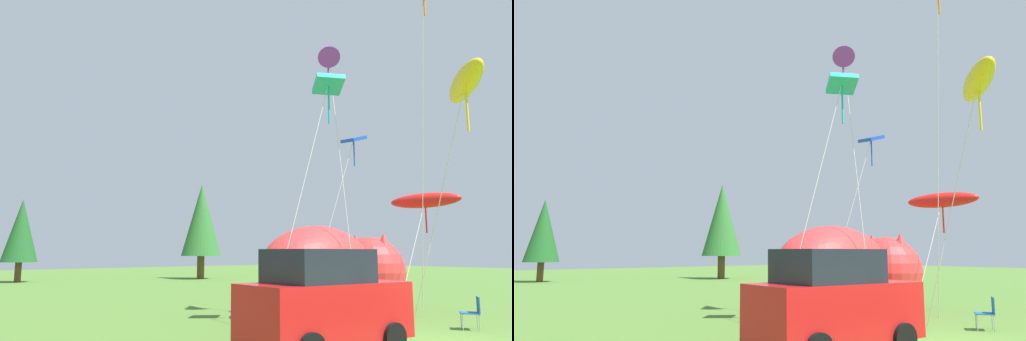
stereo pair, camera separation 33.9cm
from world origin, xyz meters
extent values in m
cube|color=red|center=(-2.84, 1.21, 0.90)|extent=(4.02, 2.13, 1.24)
cube|color=#1E232D|center=(-3.03, 1.23, 1.89)|extent=(2.28, 1.82, 0.74)
cylinder|color=black|center=(-1.56, 1.94, 0.33)|extent=(0.68, 0.31, 0.66)
cylinder|color=black|center=(-1.73, 0.24, 0.33)|extent=(0.68, 0.31, 0.66)
cylinder|color=black|center=(-3.94, 2.19, 0.33)|extent=(0.68, 0.31, 0.66)
cube|color=#1959A5|center=(2.79, 0.74, 0.47)|extent=(0.71, 0.71, 0.03)
cube|color=#1959A5|center=(2.92, 0.54, 0.70)|extent=(0.42, 0.29, 0.46)
cylinder|color=#A5A5AD|center=(2.49, 0.80, 0.23)|extent=(0.02, 0.02, 0.47)
cylinder|color=#A5A5AD|center=(2.85, 1.05, 0.23)|extent=(0.02, 0.02, 0.47)
cylinder|color=#A5A5AD|center=(2.73, 0.44, 0.23)|extent=(0.02, 0.02, 0.47)
cylinder|color=#A5A5AD|center=(3.09, 0.68, 0.23)|extent=(0.02, 0.02, 0.47)
ellipsoid|color=red|center=(1.79, 5.64, 1.55)|extent=(5.45, 3.64, 3.11)
ellipsoid|color=yellow|center=(1.79, 5.64, 0.85)|extent=(3.53, 2.67, 1.40)
sphere|color=red|center=(5.27, 6.01, 1.40)|extent=(2.80, 2.80, 2.80)
cone|color=red|center=(5.27, 6.71, 2.52)|extent=(0.78, 0.78, 0.84)
cone|color=red|center=(5.27, 5.31, 2.52)|extent=(0.78, 0.78, 0.84)
cylinder|color=silver|center=(5.89, 8.47, 3.76)|extent=(2.85, 0.52, 7.53)
cube|color=blue|center=(7.30, 8.22, 7.53)|extent=(1.02, 1.03, 0.46)
cylinder|color=blue|center=(7.30, 8.22, 6.83)|extent=(0.06, 0.06, 1.20)
cylinder|color=silver|center=(5.37, 4.12, 2.12)|extent=(2.68, 0.31, 4.25)
ellipsoid|color=red|center=(6.70, 4.26, 4.24)|extent=(1.26, 2.92, 0.69)
cylinder|color=red|center=(6.70, 4.26, 3.54)|extent=(0.06, 0.06, 1.20)
cylinder|color=silver|center=(-1.00, 3.75, 3.74)|extent=(2.53, 0.25, 7.50)
cube|color=#19B2B2|center=(0.26, 3.63, 7.49)|extent=(1.25, 1.27, 0.49)
cylinder|color=#19B2B2|center=(0.26, 3.63, 6.79)|extent=(0.06, 0.06, 1.20)
cylinder|color=silver|center=(3.61, 2.42, 5.64)|extent=(1.37, 1.52, 11.28)
cylinder|color=silver|center=(1.30, 0.72, 3.27)|extent=(1.10, 2.63, 6.55)
ellipsoid|color=yellow|center=(0.77, -0.58, 6.54)|extent=(2.86, 2.42, 0.67)
cylinder|color=yellow|center=(0.77, -0.58, 5.84)|extent=(0.06, 0.06, 1.20)
cylinder|color=silver|center=(1.68, 4.35, 4.77)|extent=(0.61, 1.53, 9.55)
cone|color=purple|center=(1.97, 5.10, 9.54)|extent=(1.65, 1.65, 1.48)
cylinder|color=purple|center=(1.97, 5.10, 8.84)|extent=(0.06, 0.06, 1.20)
cylinder|color=brown|center=(12.32, 28.35, 0.93)|extent=(0.60, 0.60, 1.87)
cone|color=#2D6B2D|center=(12.32, 28.35, 4.86)|extent=(3.29, 3.29, 5.98)
cylinder|color=brown|center=(-0.53, 33.10, 0.73)|extent=(0.47, 0.47, 1.45)
cone|color=#1E5623|center=(-0.53, 33.10, 3.78)|extent=(2.56, 2.56, 4.65)
camera|label=1|loc=(-11.45, -6.48, 2.19)|focal=35.00mm
camera|label=2|loc=(-11.19, -6.70, 2.19)|focal=35.00mm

